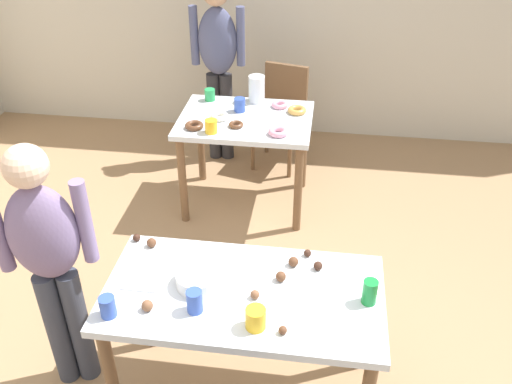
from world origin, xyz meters
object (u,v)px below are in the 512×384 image
Objects in this scene: dining_table_far at (246,132)px; person_adult_far at (218,57)px; mixing_bowl at (199,279)px; chair_far_table at (282,110)px; pitcher_far at (257,89)px; dining_table_near at (244,308)px; soda_can at (370,292)px; person_girl_near at (49,255)px.

person_adult_far is (-0.34, 0.71, 0.32)m from dining_table_far.
person_adult_far is 7.52× the size of mixing_bowl.
dining_table_far is 1.12× the size of chair_far_table.
chair_far_table is at bearing 1.01° from person_adult_far.
pitcher_far is at bearing 90.44° from mixing_bowl.
dining_table_far is 1.80m from mixing_bowl.
mixing_bowl is at bearing 175.49° from dining_table_near.
person_adult_far is 2.77m from soda_can.
soda_can is (0.78, -0.01, 0.03)m from mixing_bowl.
person_girl_near is (-0.92, 0.01, 0.21)m from dining_table_near.
person_girl_near reaches higher than chair_far_table.
dining_table_near is at bearing -88.50° from chair_far_table.
person_girl_near is 2.53m from person_adult_far.
soda_can is at bearing -0.71° from mixing_bowl.
mixing_bowl is at bearing -81.04° from person_adult_far.
chair_far_table is (0.20, 0.72, -0.13)m from dining_table_far.
chair_far_table is at bearing 74.25° from dining_table_far.
pitcher_far is at bearing 82.17° from dining_table_far.
mixing_bowl is at bearing -89.56° from pitcher_far.
person_girl_near is at bearing 179.43° from dining_table_near.
mixing_bowl reaches higher than dining_table_far.
dining_table_far is at bearing -97.83° from pitcher_far.
mixing_bowl is (0.71, 0.01, -0.07)m from person_girl_near.
dining_table_far is 0.85m from person_adult_far.
pitcher_far is at bearing 96.16° from dining_table_near.
person_adult_far is 12.90× the size of soda_can.
dining_table_far is at bearing 69.97° from person_girl_near.
dining_table_far is at bearing 114.91° from soda_can.
chair_far_table is 0.57m from pitcher_far.
pitcher_far reaches higher than mixing_bowl.
chair_far_table is 2.61m from soda_can.
person_girl_near is at bearing -97.24° from person_adult_far.
dining_table_far is 0.38m from pitcher_far.
mixing_bowl is at bearing 0.60° from person_girl_near.
pitcher_far reaches higher than chair_far_table.
person_girl_near is (-0.86, -2.51, 0.36)m from chair_far_table.
person_girl_near reaches higher than mixing_bowl.
chair_far_table is 2.68m from person_girl_near.
person_girl_near is at bearing -179.40° from mixing_bowl.
soda_can reaches higher than chair_far_table.
person_girl_near reaches higher than pitcher_far.
chair_far_table reaches higher than dining_table_near.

